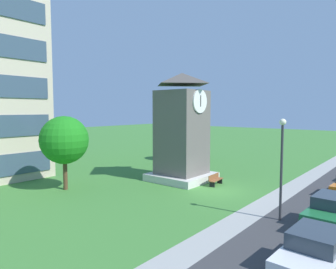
# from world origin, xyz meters

# --- Properties ---
(ground_plane) EXTENTS (160.00, 160.00, 0.00)m
(ground_plane) POSITION_xyz_m (0.00, 0.00, 0.00)
(ground_plane) COLOR #3D7A33
(kerb_strip) EXTENTS (120.00, 1.60, 0.01)m
(kerb_strip) POSITION_xyz_m (0.00, -4.14, 0.00)
(kerb_strip) COLOR #9E9E99
(kerb_strip) RESTS_ON ground
(clock_tower) EXTENTS (4.80, 4.80, 9.24)m
(clock_tower) POSITION_xyz_m (1.31, 4.20, 4.09)
(clock_tower) COLOR #605B56
(clock_tower) RESTS_ON ground
(park_bench) EXTENTS (1.84, 0.65, 0.88)m
(park_bench) POSITION_xyz_m (1.54, 0.97, 0.46)
(park_bench) COLOR brown
(park_bench) RESTS_ON ground
(street_lamp) EXTENTS (0.36, 0.36, 5.63)m
(street_lamp) POSITION_xyz_m (-3.08, -5.87, 3.51)
(street_lamp) COLOR #333338
(street_lamp) RESTS_ON ground
(tree_streetside) EXTENTS (3.65, 3.65, 5.65)m
(tree_streetside) POSITION_xyz_m (-6.92, 9.20, 3.81)
(tree_streetside) COLOR #513823
(tree_streetside) RESTS_ON ground
(tree_near_tower) EXTENTS (3.50, 3.50, 5.21)m
(tree_near_tower) POSITION_xyz_m (9.64, 9.80, 3.44)
(tree_near_tower) COLOR #513823
(tree_near_tower) RESTS_ON ground
(parked_car_white) EXTENTS (4.30, 2.17, 1.69)m
(parked_car_white) POSITION_xyz_m (-8.04, -8.84, 0.86)
(parked_car_white) COLOR silver
(parked_car_white) RESTS_ON ground
(parked_car_green) EXTENTS (4.44, 2.08, 1.69)m
(parked_car_green) POSITION_xyz_m (-2.51, -8.28, 0.86)
(parked_car_green) COLOR #1E6B38
(parked_car_green) RESTS_ON ground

